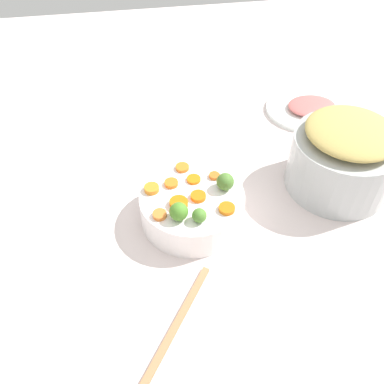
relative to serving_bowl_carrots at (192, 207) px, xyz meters
The scene contains 19 objects.
tabletop 0.05m from the serving_bowl_carrots, 37.76° to the left, with size 2.40×2.40×0.02m, color silver.
serving_bowl_carrots is the anchor object (origin of this frame).
metal_pot 0.37m from the serving_bowl_carrots, 82.41° to the right, with size 0.24×0.24×0.14m, color #B0B5B5.
stuffing_mound 0.39m from the serving_bowl_carrots, 82.41° to the right, with size 0.20×0.20×0.04m, color tan.
carrot_slice_0 0.06m from the serving_bowl_carrots, 126.61° to the left, with size 0.04×0.04×0.01m, color orange.
carrot_slice_1 0.04m from the serving_bowl_carrots, 130.02° to the right, with size 0.03×0.03×0.01m, color orange.
carrot_slice_2 0.06m from the serving_bowl_carrots, 14.16° to the right, with size 0.03×0.03×0.01m, color orange.
carrot_slice_3 0.10m from the serving_bowl_carrots, ahead, with size 0.03×0.03×0.01m, color orange.
carrot_slice_4 0.10m from the serving_bowl_carrots, 70.73° to the left, with size 0.03×0.03×0.01m, color orange.
carrot_slice_5 0.09m from the serving_bowl_carrots, 130.30° to the right, with size 0.03×0.03×0.01m, color orange.
carrot_slice_6 0.09m from the serving_bowl_carrots, 51.08° to the right, with size 0.02×0.02×0.01m, color orange.
carrot_slice_7 0.10m from the serving_bowl_carrots, 122.44° to the left, with size 0.03×0.03×0.01m, color orange.
carrot_slice_8 0.07m from the serving_bowl_carrots, 44.69° to the left, with size 0.03×0.03×0.01m, color orange.
brussels_sprout_0 0.09m from the serving_bowl_carrots, 147.84° to the left, with size 0.04×0.04×0.04m, color #4C8529.
brussels_sprout_1 0.09m from the serving_bowl_carrots, 82.42° to the right, with size 0.04×0.04×0.04m, color #4B772F.
brussels_sprout_2 0.09m from the serving_bowl_carrots, behind, with size 0.03×0.03×0.03m, color #4C802E.
wooden_spoon 0.35m from the serving_bowl_carrots, 159.18° to the left, with size 0.28×0.21×0.01m.
ham_plate 0.54m from the serving_bowl_carrots, 47.89° to the right, with size 0.22×0.22×0.01m, color white.
ham_slice_main 0.55m from the serving_bowl_carrots, 50.01° to the right, with size 0.14×0.11×0.02m, color #C66461.
Camera 1 is at (-0.62, 0.10, 0.73)m, focal length 38.64 mm.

